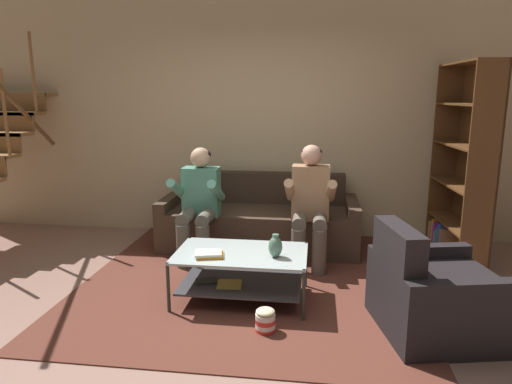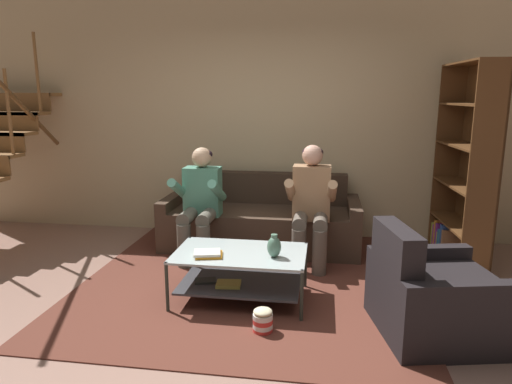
{
  "view_description": "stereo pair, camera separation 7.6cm",
  "coord_description": "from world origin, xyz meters",
  "px_view_note": "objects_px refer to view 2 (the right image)",
  "views": [
    {
      "loc": [
        0.57,
        -3.1,
        1.71
      ],
      "look_at": [
        0.03,
        0.93,
        0.85
      ],
      "focal_mm": 32.0,
      "sensor_mm": 36.0,
      "label": 1
    },
    {
      "loc": [
        0.64,
        -3.09,
        1.71
      ],
      "look_at": [
        0.03,
        0.93,
        0.85
      ],
      "focal_mm": 32.0,
      "sensor_mm": 36.0,
      "label": 2
    }
  ],
  "objects_px": {
    "coffee_table": "(240,268)",
    "book_stack": "(208,254)",
    "couch": "(261,222)",
    "person_seated_left": "(200,199)",
    "person_seated_right": "(311,201)",
    "armchair": "(433,298)",
    "bookshelf": "(465,180)",
    "popcorn_tub": "(263,320)",
    "vase": "(274,246)"
  },
  "relations": [
    {
      "from": "bookshelf",
      "to": "vase",
      "type": "bearing_deg",
      "value": -143.37
    },
    {
      "from": "coffee_table",
      "to": "book_stack",
      "type": "bearing_deg",
      "value": -150.67
    },
    {
      "from": "popcorn_tub",
      "to": "bookshelf",
      "type": "bearing_deg",
      "value": 44.23
    },
    {
      "from": "person_seated_right",
      "to": "vase",
      "type": "distance_m",
      "value": 1.04
    },
    {
      "from": "couch",
      "to": "book_stack",
      "type": "xyz_separation_m",
      "value": [
        -0.22,
        -1.56,
        0.16
      ]
    },
    {
      "from": "book_stack",
      "to": "armchair",
      "type": "bearing_deg",
      "value": -7.15
    },
    {
      "from": "person_seated_right",
      "to": "popcorn_tub",
      "type": "height_order",
      "value": "person_seated_right"
    },
    {
      "from": "coffee_table",
      "to": "popcorn_tub",
      "type": "relative_size",
      "value": 5.85
    },
    {
      "from": "armchair",
      "to": "book_stack",
      "type": "bearing_deg",
      "value": 172.85
    },
    {
      "from": "armchair",
      "to": "vase",
      "type": "bearing_deg",
      "value": 166.99
    },
    {
      "from": "coffee_table",
      "to": "popcorn_tub",
      "type": "xyz_separation_m",
      "value": [
        0.27,
        -0.52,
        -0.19
      ]
    },
    {
      "from": "book_stack",
      "to": "bookshelf",
      "type": "xyz_separation_m",
      "value": [
        2.35,
        1.41,
        0.42
      ]
    },
    {
      "from": "person_seated_right",
      "to": "bookshelf",
      "type": "bearing_deg",
      "value": 12.8
    },
    {
      "from": "person_seated_right",
      "to": "couch",
      "type": "bearing_deg",
      "value": 138.63
    },
    {
      "from": "person_seated_left",
      "to": "coffee_table",
      "type": "xyz_separation_m",
      "value": [
        0.59,
        -0.92,
        -0.37
      ]
    },
    {
      "from": "couch",
      "to": "coffee_table",
      "type": "bearing_deg",
      "value": -89.46
    },
    {
      "from": "person_seated_right",
      "to": "person_seated_left",
      "type": "bearing_deg",
      "value": -179.8
    },
    {
      "from": "person_seated_left",
      "to": "book_stack",
      "type": "xyz_separation_m",
      "value": [
        0.35,
        -1.05,
        -0.21
      ]
    },
    {
      "from": "vase",
      "to": "popcorn_tub",
      "type": "height_order",
      "value": "vase"
    },
    {
      "from": "couch",
      "to": "person_seated_left",
      "type": "distance_m",
      "value": 0.85
    },
    {
      "from": "couch",
      "to": "popcorn_tub",
      "type": "xyz_separation_m",
      "value": [
        0.28,
        -1.95,
        -0.19
      ]
    },
    {
      "from": "vase",
      "to": "armchair",
      "type": "relative_size",
      "value": 0.2
    },
    {
      "from": "person_seated_left",
      "to": "bookshelf",
      "type": "relative_size",
      "value": 0.58
    },
    {
      "from": "vase",
      "to": "popcorn_tub",
      "type": "distance_m",
      "value": 0.61
    },
    {
      "from": "coffee_table",
      "to": "armchair",
      "type": "xyz_separation_m",
      "value": [
        1.49,
        -0.35,
        -0.01
      ]
    },
    {
      "from": "coffee_table",
      "to": "book_stack",
      "type": "distance_m",
      "value": 0.31
    },
    {
      "from": "book_stack",
      "to": "bookshelf",
      "type": "distance_m",
      "value": 2.77
    },
    {
      "from": "bookshelf",
      "to": "popcorn_tub",
      "type": "distance_m",
      "value": 2.68
    },
    {
      "from": "person_seated_left",
      "to": "bookshelf",
      "type": "bearing_deg",
      "value": 7.52
    },
    {
      "from": "couch",
      "to": "person_seated_right",
      "type": "distance_m",
      "value": 0.86
    },
    {
      "from": "bookshelf",
      "to": "book_stack",
      "type": "bearing_deg",
      "value": -149.09
    },
    {
      "from": "person_seated_left",
      "to": "book_stack",
      "type": "distance_m",
      "value": 1.13
    },
    {
      "from": "bookshelf",
      "to": "person_seated_left",
      "type": "bearing_deg",
      "value": -172.48
    },
    {
      "from": "bookshelf",
      "to": "armchair",
      "type": "distance_m",
      "value": 1.83
    },
    {
      "from": "couch",
      "to": "popcorn_tub",
      "type": "distance_m",
      "value": 1.98
    },
    {
      "from": "person_seated_right",
      "to": "popcorn_tub",
      "type": "bearing_deg",
      "value": -101.43
    },
    {
      "from": "couch",
      "to": "bookshelf",
      "type": "xyz_separation_m",
      "value": [
        2.13,
        -0.15,
        0.58
      ]
    },
    {
      "from": "couch",
      "to": "armchair",
      "type": "height_order",
      "value": "armchair"
    },
    {
      "from": "couch",
      "to": "person_seated_left",
      "type": "xyz_separation_m",
      "value": [
        -0.58,
        -0.51,
        0.37
      ]
    },
    {
      "from": "couch",
      "to": "coffee_table",
      "type": "height_order",
      "value": "couch"
    },
    {
      "from": "person_seated_right",
      "to": "coffee_table",
      "type": "xyz_separation_m",
      "value": [
        -0.56,
        -0.92,
        -0.39
      ]
    },
    {
      "from": "person_seated_left",
      "to": "vase",
      "type": "xyz_separation_m",
      "value": [
        0.89,
        -0.99,
        -0.14
      ]
    },
    {
      "from": "vase",
      "to": "couch",
      "type": "bearing_deg",
      "value": 101.81
    },
    {
      "from": "bookshelf",
      "to": "popcorn_tub",
      "type": "bearing_deg",
      "value": -135.77
    },
    {
      "from": "coffee_table",
      "to": "bookshelf",
      "type": "bearing_deg",
      "value": 31.08
    },
    {
      "from": "book_stack",
      "to": "couch",
      "type": "bearing_deg",
      "value": 81.91
    },
    {
      "from": "person_seated_right",
      "to": "armchair",
      "type": "bearing_deg",
      "value": -53.85
    },
    {
      "from": "bookshelf",
      "to": "popcorn_tub",
      "type": "height_order",
      "value": "bookshelf"
    },
    {
      "from": "bookshelf",
      "to": "armchair",
      "type": "relative_size",
      "value": 2.07
    },
    {
      "from": "coffee_table",
      "to": "armchair",
      "type": "distance_m",
      "value": 1.53
    }
  ]
}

